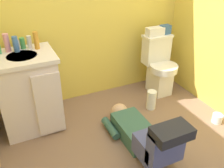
% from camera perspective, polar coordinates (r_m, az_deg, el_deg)
% --- Properties ---
extents(ground_plane, '(2.88, 3.14, 0.04)m').
position_cam_1_polar(ground_plane, '(2.52, 4.46, -14.12)').
color(ground_plane, '#7E5F4B').
extents(toilet, '(0.36, 0.46, 0.75)m').
position_cam_1_polar(toilet, '(3.21, 10.88, 4.19)').
color(toilet, silver).
rests_on(toilet, ground_plane).
extents(vanity_cabinet, '(0.60, 0.53, 0.82)m').
position_cam_1_polar(vanity_cabinet, '(2.63, -18.74, -1.68)').
color(vanity_cabinet, silver).
rests_on(vanity_cabinet, ground_plane).
extents(faucet, '(0.02, 0.02, 0.10)m').
position_cam_1_polar(faucet, '(2.58, -20.89, 8.48)').
color(faucet, silver).
rests_on(faucet, vanity_cabinet).
extents(person_plumber, '(0.39, 1.06, 0.52)m').
position_cam_1_polar(person_plumber, '(2.35, 7.36, -11.52)').
color(person_plumber, '#33594C').
rests_on(person_plumber, ground_plane).
extents(tissue_box, '(0.22, 0.11, 0.10)m').
position_cam_1_polar(tissue_box, '(3.10, 9.97, 11.95)').
color(tissue_box, silver).
rests_on(tissue_box, toilet).
extents(toiletry_bag, '(0.12, 0.09, 0.11)m').
position_cam_1_polar(toiletry_bag, '(3.19, 12.27, 12.28)').
color(toiletry_bag, '#33598C').
rests_on(toiletry_bag, toilet).
extents(bottle_pink, '(0.05, 0.05, 0.18)m').
position_cam_1_polar(bottle_pink, '(2.56, -23.28, 8.80)').
color(bottle_pink, pink).
rests_on(bottle_pink, vanity_cabinet).
extents(bottle_blue, '(0.05, 0.05, 0.15)m').
position_cam_1_polar(bottle_blue, '(2.53, -21.52, 8.61)').
color(bottle_blue, '#3D69B4').
rests_on(bottle_blue, vanity_cabinet).
extents(bottle_green, '(0.05, 0.05, 0.11)m').
position_cam_1_polar(bottle_green, '(2.60, -20.09, 8.90)').
color(bottle_green, '#479C50').
rests_on(bottle_green, vanity_cabinet).
extents(bottle_white, '(0.05, 0.05, 0.13)m').
position_cam_1_polar(bottle_white, '(2.58, -18.66, 9.21)').
color(bottle_white, silver).
rests_on(bottle_white, vanity_cabinet).
extents(bottle_amber, '(0.05, 0.05, 0.17)m').
position_cam_1_polar(bottle_amber, '(2.54, -17.21, 9.66)').
color(bottle_amber, orange).
rests_on(bottle_amber, vanity_cabinet).
extents(paper_towel_roll, '(0.11, 0.11, 0.23)m').
position_cam_1_polar(paper_towel_roll, '(2.95, 9.14, -3.65)').
color(paper_towel_roll, white).
rests_on(paper_towel_roll, ground_plane).
extents(toilet_paper_roll, '(0.11, 0.11, 0.10)m').
position_cam_1_polar(toilet_paper_roll, '(2.97, 23.27, -7.35)').
color(toilet_paper_roll, white).
rests_on(toilet_paper_roll, ground_plane).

